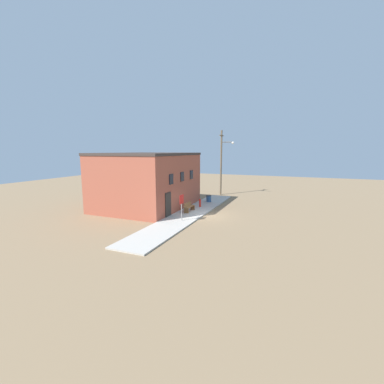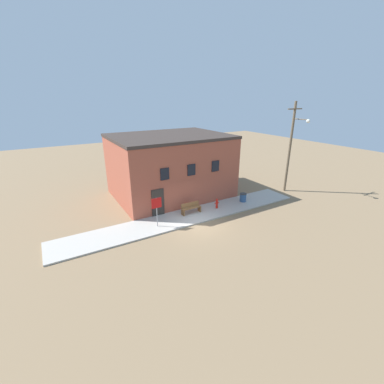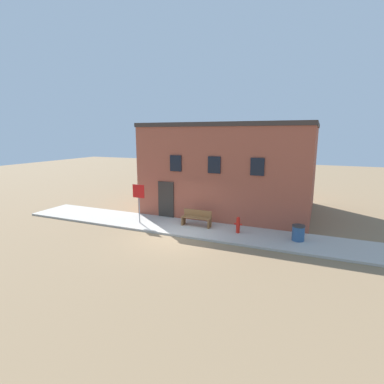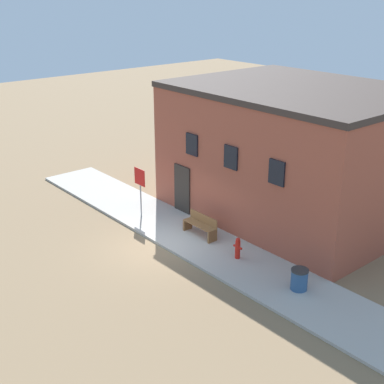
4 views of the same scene
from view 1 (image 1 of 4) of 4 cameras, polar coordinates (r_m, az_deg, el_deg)
ground_plane at (r=23.26m, az=2.80°, el=-5.19°), size 80.00×80.00×0.00m
sidewalk at (r=23.73m, az=-0.29°, el=-4.76°), size 19.71×2.71×0.10m
brick_building at (r=26.53m, az=-9.80°, el=2.58°), size 9.94×7.79×5.55m
fire_hydrant at (r=26.15m, az=1.79°, el=-2.41°), size 0.39×0.19×0.82m
stop_sign at (r=20.84m, az=-2.32°, el=-2.35°), size 0.72×0.06×2.13m
bench at (r=24.13m, az=-0.68°, el=-3.34°), size 1.57×0.44×0.85m
trash_bin at (r=28.77m, az=3.73°, el=-1.45°), size 0.58×0.58×0.73m
utility_pole at (r=33.64m, az=6.68°, el=7.01°), size 1.80×1.77×8.33m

